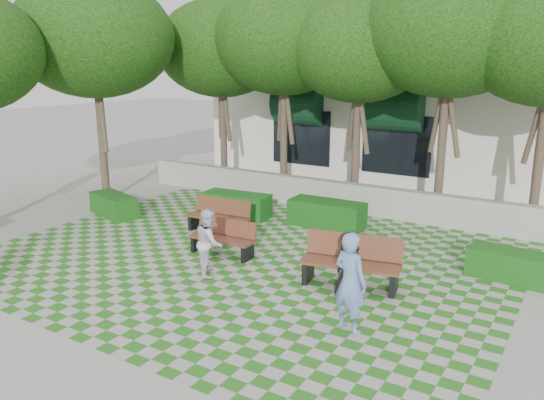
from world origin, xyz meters
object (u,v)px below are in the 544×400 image
Objects in this scene: hedge_midleft at (236,205)px; hedge_east at (513,266)px; bench_east at (351,262)px; bench_west at (219,216)px; bench_mid at (223,238)px; hedge_midright at (327,214)px; person_blue at (350,282)px; person_dark at (349,266)px; hedge_west at (114,205)px; person_white at (209,242)px.

hedge_east is at bearing -6.26° from hedge_midleft.
bench_east reaches higher than bench_west.
hedge_east is 0.89× the size of hedge_midleft.
bench_mid is 0.81× the size of hedge_midleft.
hedge_midright is (2.27, 2.03, -0.08)m from bench_west.
person_blue reaches higher than person_dark.
hedge_east is 0.85× the size of hedge_midright.
person_dark is (-2.62, -2.72, 0.37)m from hedge_east.
hedge_east is 11.18m from hedge_west.
person_white reaches higher than hedge_west.
person_dark is at bearing -13.63° from bench_mid.
bench_west is at bearing 151.14° from bench_east.
person_dark reaches higher than hedge_midleft.
hedge_midright is 6.11m from person_blue.
bench_mid is at bearing 167.16° from bench_east.
bench_mid is 6.53m from hedge_east.
bench_east is at bearing -21.12° from bench_west.
hedge_west is at bearing 29.24° from person_white.
bench_mid is at bearing -15.75° from person_white.
hedge_midright is at bearing 111.96° from bench_east.
hedge_west is 1.24× the size of person_white.
hedge_midleft is (-2.79, -0.51, -0.01)m from hedge_midright.
hedge_west is at bearing 166.26° from bench_mid.
hedge_midleft is at bearing 105.30° from bench_west.
person_white is (-5.71, -3.18, 0.43)m from hedge_east.
bench_east reaches higher than hedge_midleft.
person_blue is at bearing -140.48° from person_white.
hedge_midleft is at bearing -169.62° from hedge_midright.
bench_west is at bearing 5.60° from hedge_west.
hedge_midleft is 4.61m from person_white.
bench_west reaches higher than hedge_midleft.
bench_mid is 0.93× the size of person_blue.
bench_east is 1.19× the size of person_blue.
hedge_midright is 1.04× the size of hedge_midleft.
hedge_midright is at bearing 38.40° from bench_west.
bench_mid is 0.93× the size of bench_west.
hedge_west is (-3.25, -1.89, -0.04)m from hedge_midleft.
person_dark is at bearing -11.22° from hedge_west.
hedge_west is at bearing -174.73° from hedge_east.
person_dark is at bearing -120.70° from person_white.
person_blue is (9.07, -2.88, 0.57)m from hedge_west.
person_white is (1.66, -2.52, 0.30)m from bench_west.
hedge_east is at bearing -100.05° from person_white.
hedge_east is at bearing 1.69° from bench_west.
bench_east is 4.77m from bench_west.
person_white reaches higher than bench_mid.
hedge_west is 9.53m from person_blue.
person_blue reaches higher than hedge_midleft.
hedge_midright is at bearing -44.34° from person_blue.
hedge_midright is 1.54× the size of person_dark.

